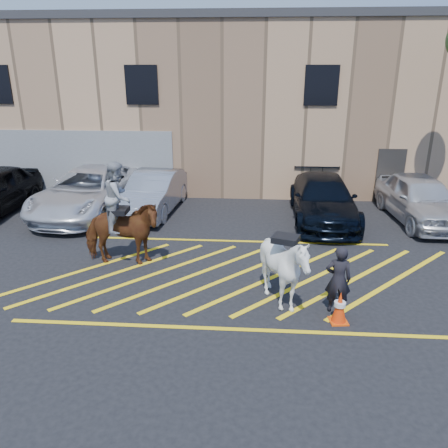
# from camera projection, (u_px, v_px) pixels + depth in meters

# --- Properties ---
(ground) EXTENTS (90.00, 90.00, 0.00)m
(ground) POSITION_uv_depth(u_px,v_px,m) (234.00, 271.00, 11.93)
(ground) COLOR black
(ground) RESTS_ON ground
(car_white_pickup) EXTENTS (3.38, 6.28, 1.67)m
(car_white_pickup) POSITION_uv_depth(u_px,v_px,m) (89.00, 191.00, 16.51)
(car_white_pickup) COLOR silver
(car_white_pickup) RESTS_ON ground
(car_silver_sedan) EXTENTS (2.02, 4.77, 1.53)m
(car_silver_sedan) POSITION_uv_depth(u_px,v_px,m) (154.00, 192.00, 16.65)
(car_silver_sedan) COLOR gray
(car_silver_sedan) RESTS_ON ground
(car_blue_suv) EXTENTS (2.24, 5.36, 1.55)m
(car_blue_suv) POSITION_uv_depth(u_px,v_px,m) (323.00, 199.00, 15.77)
(car_blue_suv) COLOR black
(car_blue_suv) RESTS_ON ground
(car_white_suv) EXTENTS (2.31, 5.01, 1.66)m
(car_white_suv) POSITION_uv_depth(u_px,v_px,m) (420.00, 198.00, 15.63)
(car_white_suv) COLOR silver
(car_white_suv) RESTS_ON ground
(handler) EXTENTS (0.60, 0.41, 1.59)m
(handler) POSITION_uv_depth(u_px,v_px,m) (338.00, 279.00, 9.74)
(handler) COLOR black
(handler) RESTS_ON ground
(warehouse) EXTENTS (32.42, 10.20, 7.30)m
(warehouse) POSITION_uv_depth(u_px,v_px,m) (246.00, 101.00, 21.95)
(warehouse) COLOR tan
(warehouse) RESTS_ON ground
(hatching_zone) EXTENTS (12.60, 5.12, 0.01)m
(hatching_zone) POSITION_uv_depth(u_px,v_px,m) (233.00, 276.00, 11.65)
(hatching_zone) COLOR yellow
(hatching_zone) RESTS_ON ground
(mounted_bay) EXTENTS (2.23, 1.02, 2.94)m
(mounted_bay) POSITION_uv_depth(u_px,v_px,m) (121.00, 225.00, 11.98)
(mounted_bay) COLOR brown
(mounted_bay) RESTS_ON ground
(saddled_white) EXTENTS (2.01, 2.12, 1.89)m
(saddled_white) POSITION_uv_depth(u_px,v_px,m) (284.00, 269.00, 9.90)
(saddled_white) COLOR white
(saddled_white) RESTS_ON ground
(traffic_cone) EXTENTS (0.43, 0.43, 0.73)m
(traffic_cone) POSITION_uv_depth(u_px,v_px,m) (340.00, 307.00, 9.45)
(traffic_cone) COLOR #EB4809
(traffic_cone) RESTS_ON ground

